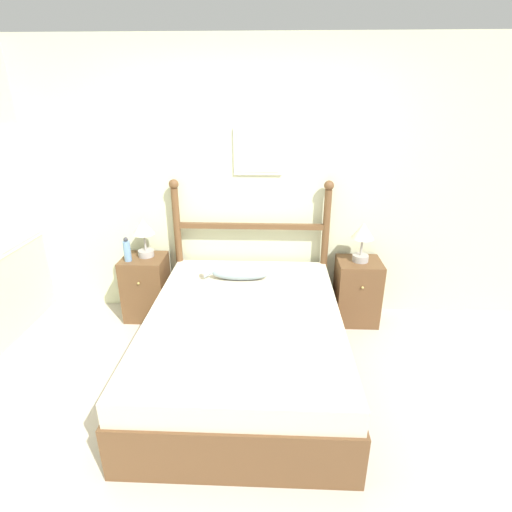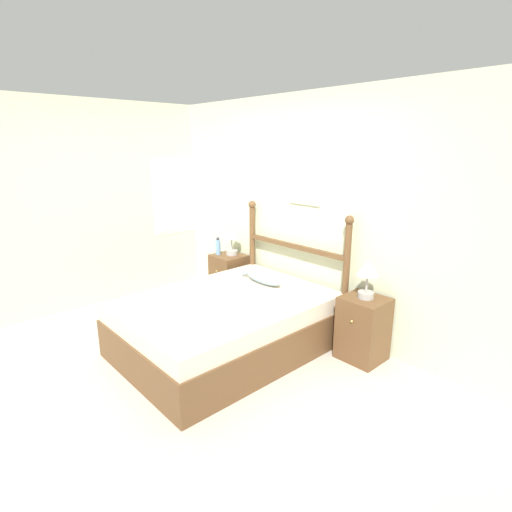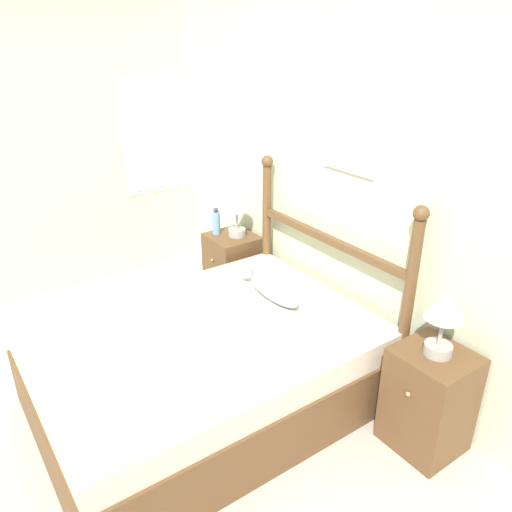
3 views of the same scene
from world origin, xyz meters
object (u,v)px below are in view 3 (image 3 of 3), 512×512
(bottle, at_px, (216,222))
(fish_pillow, at_px, (271,290))
(nightstand_left, at_px, (232,269))
(nightstand_right, at_px, (428,400))
(table_lamp_left, at_px, (237,207))
(table_lamp_right, at_px, (444,314))
(bed, at_px, (207,367))

(bottle, bearing_deg, fish_pillow, -10.49)
(nightstand_left, relative_size, nightstand_right, 1.00)
(table_lamp_left, relative_size, table_lamp_right, 1.00)
(bed, xyz_separation_m, nightstand_left, (-1.03, 0.85, 0.04))
(bed, xyz_separation_m, fish_pillow, (-0.10, 0.58, 0.33))
(nightstand_left, height_order, table_lamp_right, table_lamp_right)
(table_lamp_right, relative_size, bottle, 1.59)
(bed, xyz_separation_m, table_lamp_right, (1.03, 0.85, 0.60))
(table_lamp_left, distance_m, table_lamp_right, 2.03)
(nightstand_right, distance_m, fish_pillow, 1.19)
(table_lamp_left, xyz_separation_m, table_lamp_right, (2.03, -0.04, 0.00))
(table_lamp_right, xyz_separation_m, fish_pillow, (-1.12, -0.28, -0.27))
(bed, height_order, table_lamp_left, table_lamp_left)
(bed, bearing_deg, table_lamp_right, 39.69)
(table_lamp_left, bearing_deg, fish_pillow, -19.06)
(nightstand_right, xyz_separation_m, fish_pillow, (-1.12, -0.27, 0.29))
(table_lamp_left, bearing_deg, nightstand_right, -1.09)
(bed, height_order, bottle, bottle)
(table_lamp_left, distance_m, fish_pillow, 1.00)
(bed, relative_size, nightstand_right, 3.24)
(nightstand_left, height_order, bottle, bottle)
(table_lamp_left, relative_size, bottle, 1.59)
(bed, xyz_separation_m, table_lamp_left, (-1.00, 0.89, 0.60))
(nightstand_right, bearing_deg, bottle, -177.84)
(table_lamp_right, distance_m, bottle, 2.17)
(table_lamp_right, relative_size, fish_pillow, 0.66)
(nightstand_left, height_order, table_lamp_left, table_lamp_left)
(nightstand_left, height_order, fish_pillow, fish_pillow)
(bed, distance_m, nightstand_left, 1.33)
(bed, bearing_deg, table_lamp_left, 138.50)
(bed, height_order, table_lamp_right, table_lamp_right)
(bed, relative_size, table_lamp_right, 5.46)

